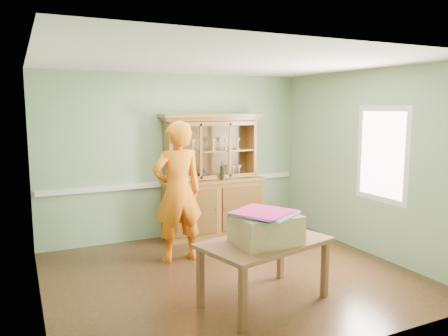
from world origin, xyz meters
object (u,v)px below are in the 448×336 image
china_hutch (212,193)px  person (178,192)px  dining_table (264,248)px  cardboard_box (266,229)px

china_hutch → person: 1.37m
dining_table → person: size_ratio=0.79×
china_hutch → person: size_ratio=1.04×
cardboard_box → person: (-0.38, 1.74, 0.13)m
china_hutch → dining_table: bearing=-101.6°
dining_table → cardboard_box: size_ratio=2.32×
cardboard_box → person: size_ratio=0.34×
dining_table → person: (-0.41, 1.67, 0.37)m
china_hutch → cardboard_box: 2.75m
person → china_hutch: bearing=-136.1°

